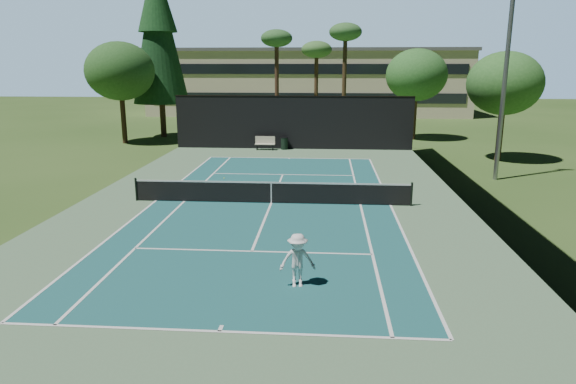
{
  "coord_description": "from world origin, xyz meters",
  "views": [
    {
      "loc": [
        2.46,
        -22.88,
        6.23
      ],
      "look_at": [
        1.0,
        -3.0,
        1.3
      ],
      "focal_mm": 32.0,
      "sensor_mm": 36.0,
      "label": 1
    }
  ],
  "objects_px": {
    "park_bench": "(265,143)",
    "tennis_ball_b": "(260,183)",
    "player": "(298,260)",
    "tennis_ball_d": "(224,178)",
    "tennis_net": "(271,192)",
    "tennis_ball_c": "(277,194)",
    "trash_bin": "(284,143)"
  },
  "relations": [
    {
      "from": "tennis_ball_d",
      "to": "tennis_ball_b",
      "type": "bearing_deg",
      "value": -24.64
    },
    {
      "from": "tennis_net",
      "to": "tennis_ball_d",
      "type": "height_order",
      "value": "tennis_net"
    },
    {
      "from": "player",
      "to": "tennis_ball_d",
      "type": "height_order",
      "value": "player"
    },
    {
      "from": "tennis_ball_c",
      "to": "tennis_ball_d",
      "type": "xyz_separation_m",
      "value": [
        -3.34,
        3.51,
        0.01
      ]
    },
    {
      "from": "park_bench",
      "to": "trash_bin",
      "type": "relative_size",
      "value": 1.59
    },
    {
      "from": "tennis_ball_b",
      "to": "trash_bin",
      "type": "bearing_deg",
      "value": 88.18
    },
    {
      "from": "tennis_net",
      "to": "tennis_ball_b",
      "type": "height_order",
      "value": "tennis_net"
    },
    {
      "from": "tennis_net",
      "to": "tennis_ball_d",
      "type": "relative_size",
      "value": 167.35
    },
    {
      "from": "park_bench",
      "to": "tennis_ball_c",
      "type": "bearing_deg",
      "value": -80.91
    },
    {
      "from": "tennis_ball_b",
      "to": "tennis_ball_d",
      "type": "distance_m",
      "value": 2.42
    },
    {
      "from": "player",
      "to": "tennis_ball_c",
      "type": "xyz_separation_m",
      "value": [
        -1.61,
        10.67,
        -0.77
      ]
    },
    {
      "from": "tennis_ball_b",
      "to": "tennis_ball_d",
      "type": "bearing_deg",
      "value": 155.36
    },
    {
      "from": "tennis_net",
      "to": "tennis_ball_b",
      "type": "distance_m",
      "value": 4.22
    },
    {
      "from": "tennis_ball_b",
      "to": "tennis_ball_d",
      "type": "height_order",
      "value": "tennis_ball_d"
    },
    {
      "from": "player",
      "to": "tennis_ball_d",
      "type": "xyz_separation_m",
      "value": [
        -4.95,
        14.19,
        -0.76
      ]
    },
    {
      "from": "tennis_ball_c",
      "to": "player",
      "type": "bearing_deg",
      "value": -81.42
    },
    {
      "from": "player",
      "to": "tennis_ball_b",
      "type": "xyz_separation_m",
      "value": [
        -2.75,
        13.18,
        -0.77
      ]
    },
    {
      "from": "tennis_ball_c",
      "to": "trash_bin",
      "type": "distance_m",
      "value": 14.14
    },
    {
      "from": "tennis_net",
      "to": "trash_bin",
      "type": "height_order",
      "value": "tennis_net"
    },
    {
      "from": "tennis_ball_b",
      "to": "tennis_ball_d",
      "type": "xyz_separation_m",
      "value": [
        -2.2,
        1.01,
        0.01
      ]
    },
    {
      "from": "park_bench",
      "to": "tennis_ball_b",
      "type": "bearing_deg",
      "value": -84.59
    },
    {
      "from": "player",
      "to": "tennis_ball_c",
      "type": "relative_size",
      "value": 25.24
    },
    {
      "from": "tennis_ball_b",
      "to": "trash_bin",
      "type": "relative_size",
      "value": 0.06
    },
    {
      "from": "trash_bin",
      "to": "tennis_ball_b",
      "type": "bearing_deg",
      "value": -91.82
    },
    {
      "from": "tennis_ball_c",
      "to": "tennis_ball_d",
      "type": "bearing_deg",
      "value": 133.51
    },
    {
      "from": "tennis_net",
      "to": "tennis_ball_b",
      "type": "relative_size",
      "value": 220.58
    },
    {
      "from": "tennis_ball_b",
      "to": "park_bench",
      "type": "distance_m",
      "value": 11.39
    },
    {
      "from": "tennis_ball_c",
      "to": "park_bench",
      "type": "height_order",
      "value": "park_bench"
    },
    {
      "from": "player",
      "to": "park_bench",
      "type": "distance_m",
      "value": 24.81
    },
    {
      "from": "player",
      "to": "tennis_net",
      "type": "bearing_deg",
      "value": 92.38
    },
    {
      "from": "tennis_ball_c",
      "to": "park_bench",
      "type": "bearing_deg",
      "value": 99.09
    },
    {
      "from": "tennis_ball_c",
      "to": "park_bench",
      "type": "relative_size",
      "value": 0.04
    }
  ]
}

